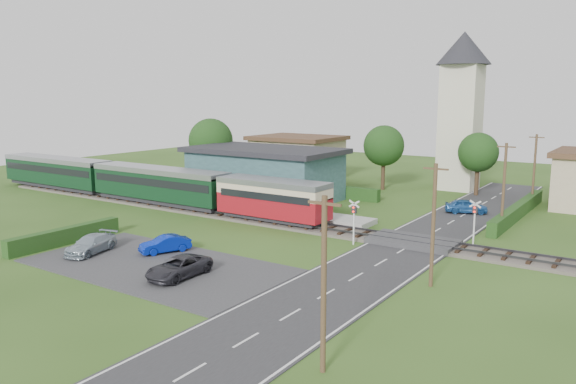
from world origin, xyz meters
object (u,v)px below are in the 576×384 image
Objects in this scene: crossing_signal_near at (354,216)px; pedestrian_near at (272,198)px; church_tower at (461,99)px; equipment_hut at (169,182)px; car_on_road at (466,206)px; house_west at (297,157)px; pedestrian_far at (187,190)px; crossing_signal_far at (475,216)px; car_park_silver at (91,244)px; train at (137,181)px; car_park_blue at (165,244)px; station_building at (264,173)px; car_park_dark at (179,267)px.

crossing_signal_near reaches higher than pedestrian_near.
church_tower is 5.37× the size of crossing_signal_near.
car_on_road is (27.93, 9.76, -1.06)m from equipment_hut.
pedestrian_far is at bearing -90.33° from house_west.
crossing_signal_far is 0.79× the size of car_park_silver.
train is 4.00× the size of house_west.
car_park_blue is (16.01, -11.62, -1.53)m from train.
train is 13.18× the size of crossing_signal_near.
train reaches higher than car_park_silver.
station_building is 1.48× the size of house_west.
equipment_hut reaches higher than pedestrian_far.
car_park_silver is at bearing 61.30° from pedestrian_near.
equipment_hut reaches higher than car_park_silver.
car_park_dark is at bearing -35.93° from train.
car_park_silver is 2.21× the size of pedestrian_near.
equipment_hut is at bearing 167.06° from crossing_signal_near.
church_tower is 29.57m from crossing_signal_near.
car_park_dark is (4.59, -3.31, 0.03)m from car_park_blue.
car_park_silver is at bearing -143.86° from pedestrian_far.
crossing_signal_near is 0.79× the size of car_park_silver.
crossing_signal_near is 22.15m from pedestrian_far.
crossing_signal_near reaches higher than car_on_road.
house_west reaches higher than crossing_signal_far.
train reaches higher than equipment_hut.
church_tower reaches higher than equipment_hut.
house_west reaches higher than crossing_signal_near.
church_tower is at bearing -135.29° from pedestrian_near.
crossing_signal_near is 2.03× the size of pedestrian_far.
pedestrian_near is at bearing 176.80° from crossing_signal_far.
car_on_road is (-3.67, 10.57, -1.45)m from crossing_signal_far.
house_west is at bearing 79.58° from train.
car_park_dark is at bearing -43.10° from equipment_hut.
pedestrian_near is (5.03, -5.56, -1.30)m from station_building.
equipment_hut is 1.58× the size of pedestrian_far.
car_park_blue is (-9.62, -9.22, -1.49)m from crossing_signal_near.
car_park_blue is 5.01m from car_park_silver.
house_west is 2.87× the size of car_on_road.
train is at bearing 115.28° from car_park_silver.
car_park_silver is at bearing -50.62° from train.
church_tower is (24.23, 26.00, 8.05)m from train.
car_on_road is at bearing 71.87° from car_park_dark.
car_park_silver is (-17.19, -27.54, -0.01)m from car_on_road.
equipment_hut is 33.48m from church_tower.
train is 22.90× the size of pedestrian_near.
house_west is 20.28m from pedestrian_far.
car_on_road is 27.04m from pedestrian_far.
station_building is at bearing -70.35° from house_west.
crossing_signal_far is at bearing 176.37° from car_on_road.
car_park_dark is (20.60, -14.93, -1.50)m from train.
train is 25.74m from crossing_signal_near.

